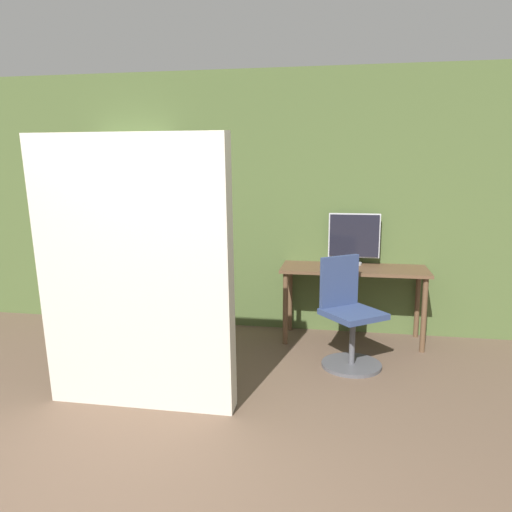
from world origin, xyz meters
TOP-DOWN VIEW (x-y plane):
  - wall_back at (0.00, 3.35)m, footprint 8.00×0.06m
  - desk at (1.08, 3.05)m, footprint 1.42×0.55m
  - monitor at (1.08, 3.22)m, footprint 0.51×0.17m
  - office_chair at (1.04, 2.40)m, footprint 0.62×0.62m
  - bookshelf at (-1.36, 3.19)m, footprint 0.83×0.34m
  - mattress_near at (-0.44, 1.32)m, footprint 1.37×0.31m

SIDE VIEW (x-z plane):
  - office_chair at x=1.04m, z-range -0.08..0.87m
  - desk at x=1.08m, z-range 0.27..1.02m
  - mattress_near at x=-0.44m, z-range 0.00..1.95m
  - bookshelf at x=-1.36m, z-range -0.03..1.99m
  - monitor at x=1.08m, z-range 0.76..1.28m
  - wall_back at x=0.00m, z-range 0.00..2.70m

